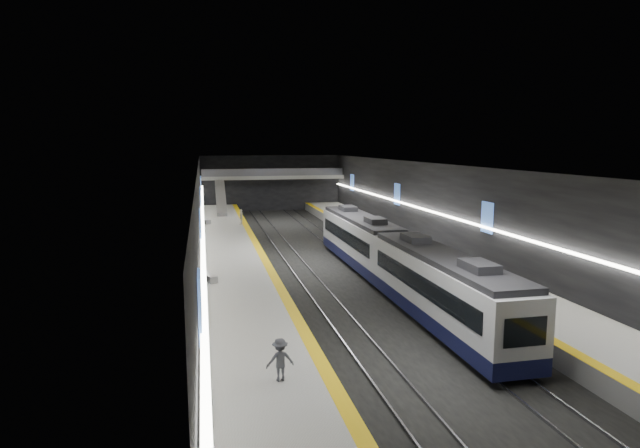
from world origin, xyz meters
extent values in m
plane|color=black|center=(0.00, 0.00, 0.00)|extent=(70.00, 70.00, 0.00)
cube|color=beige|center=(0.00, 0.00, 8.00)|extent=(20.00, 70.00, 0.04)
cube|color=black|center=(-10.00, 0.00, 4.00)|extent=(0.04, 70.00, 8.00)
cube|color=black|center=(10.00, 0.00, 4.00)|extent=(0.04, 70.00, 8.00)
cube|color=black|center=(0.00, 35.00, 4.00)|extent=(20.00, 0.04, 8.00)
cube|color=slate|center=(-7.50, 0.00, 0.50)|extent=(5.00, 70.00, 1.00)
cube|color=#A2A29D|center=(-7.50, 0.00, 1.01)|extent=(5.00, 70.00, 0.02)
cube|color=yellow|center=(-5.30, 0.00, 1.02)|extent=(0.60, 70.00, 0.02)
cube|color=slate|center=(7.50, 0.00, 0.50)|extent=(5.00, 70.00, 1.00)
cube|color=#A2A29D|center=(7.50, 0.00, 1.01)|extent=(5.00, 70.00, 0.02)
cube|color=yellow|center=(5.30, 0.00, 1.02)|extent=(0.60, 70.00, 0.02)
cube|color=gray|center=(-3.22, 0.00, 0.06)|extent=(0.08, 70.00, 0.12)
cube|color=gray|center=(-1.78, 0.00, 0.06)|extent=(0.08, 70.00, 0.12)
cube|color=gray|center=(1.78, 0.00, 0.06)|extent=(0.08, 70.00, 0.12)
cube|color=gray|center=(3.22, 0.00, 0.06)|extent=(0.08, 70.00, 0.12)
cube|color=#0E1136|center=(2.50, -16.61, 0.75)|extent=(2.65, 15.00, 0.80)
cube|color=silver|center=(2.50, -16.61, 2.40)|extent=(2.65, 15.00, 2.50)
cube|color=black|center=(2.50, -16.61, 3.80)|extent=(2.44, 14.25, 0.30)
cube|color=black|center=(2.50, -16.61, 2.45)|extent=(2.69, 13.20, 1.00)
cube|color=black|center=(2.50, -24.13, 2.35)|extent=(1.85, 0.05, 1.20)
cube|color=#0E1136|center=(2.50, -1.61, 0.75)|extent=(2.65, 15.00, 0.80)
cube|color=silver|center=(2.50, -1.61, 2.40)|extent=(2.65, 15.00, 2.50)
cube|color=black|center=(2.50, -1.61, 3.80)|extent=(2.44, 14.25, 0.30)
cube|color=black|center=(2.50, -1.61, 2.45)|extent=(2.69, 13.20, 1.00)
cube|color=black|center=(2.50, -9.13, 2.35)|extent=(1.85, 0.05, 1.20)
cube|color=#426FC6|center=(-9.92, -25.00, 4.50)|extent=(0.10, 1.50, 2.20)
cube|color=#426FC6|center=(-9.92, -8.00, 4.50)|extent=(0.10, 1.50, 2.20)
cube|color=#426FC6|center=(-9.92, 10.00, 4.50)|extent=(0.10, 1.50, 2.20)
cube|color=#426FC6|center=(-9.92, 27.00, 4.50)|extent=(0.10, 1.50, 2.20)
cube|color=#426FC6|center=(9.92, -8.00, 4.50)|extent=(0.10, 1.50, 2.20)
cube|color=#426FC6|center=(9.92, 10.00, 4.50)|extent=(0.10, 1.50, 2.20)
cube|color=#426FC6|center=(9.92, 27.00, 4.50)|extent=(0.10, 1.50, 2.20)
cube|color=white|center=(-9.80, 0.00, 3.80)|extent=(0.25, 68.60, 0.12)
cube|color=white|center=(9.80, 0.00, 3.80)|extent=(0.25, 68.60, 0.12)
cube|color=gray|center=(0.00, 33.00, 5.00)|extent=(20.00, 3.00, 0.50)
cube|color=#47474C|center=(0.00, 31.55, 5.75)|extent=(19.60, 0.08, 1.00)
cube|color=#99999E|center=(-7.50, 26.00, 2.90)|extent=(1.20, 7.50, 3.92)
cube|color=#99999E|center=(-9.50, -8.11, 1.22)|extent=(1.10, 1.87, 0.44)
cube|color=#99999E|center=(-9.46, 17.33, 1.24)|extent=(1.05, 2.07, 0.49)
cube|color=#99999E|center=(8.53, -3.45, 1.25)|extent=(1.38, 2.11, 0.50)
cube|color=#99999E|center=(8.96, -1.34, 1.19)|extent=(0.51, 1.61, 0.39)
imported|color=#CA4B53|center=(5.82, -10.45, 1.79)|extent=(0.51, 0.65, 1.57)
imported|color=teal|center=(6.39, -7.66, 1.85)|extent=(1.04, 0.97, 1.70)
imported|color=silver|center=(-5.74, 15.58, 1.83)|extent=(0.63, 1.04, 1.66)
imported|color=#43454B|center=(-7.13, -23.50, 1.81)|extent=(1.09, 0.69, 1.61)
camera|label=1|loc=(-9.72, -42.02, 9.69)|focal=30.00mm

